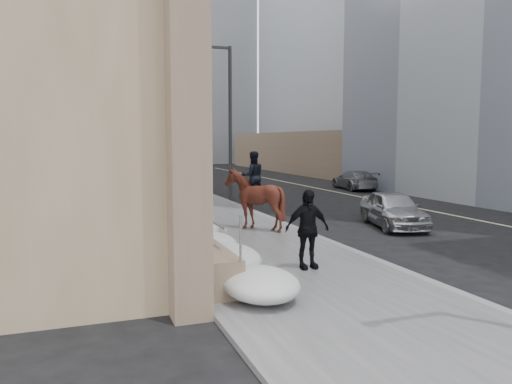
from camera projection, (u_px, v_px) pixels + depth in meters
ground at (285, 273)px, 12.19m from camera, size 140.00×140.00×0.00m
sidewalk at (194, 214)px, 21.54m from camera, size 5.00×80.00×0.12m
curb at (251, 211)px, 22.42m from camera, size 0.24×80.00×0.12m
lane_line at (398, 204)px, 25.10m from camera, size 0.15×70.00×0.01m
limestone_building at (61, 39)px, 28.15m from camera, size 6.10×44.00×18.00m
far_podium at (478, 163)px, 26.59m from camera, size 2.00×80.00×4.00m
bg_building_mid at (139, 61)px, 68.19m from camera, size 30.00×12.00×28.00m
bg_building_far at (64, 96)px, 76.43m from camera, size 24.00×12.00×20.00m
streetlight_mid at (227, 114)px, 25.73m from camera, size 1.71×0.24×8.00m
streetlight_far at (163, 125)px, 44.43m from camera, size 1.71×0.24×8.00m
traffic_signal at (183, 128)px, 33.05m from camera, size 4.10×0.22×6.00m
snow_bank at (168, 212)px, 19.24m from camera, size 1.70×18.10×0.76m
mounted_horse_left at (193, 197)px, 16.90m from camera, size 1.57×2.86×2.81m
mounted_horse_right at (254, 196)px, 17.39m from camera, size 1.84×2.04×2.72m
pedestrian at (307, 229)px, 12.07m from camera, size 1.14×0.48×1.94m
car_silver at (393, 209)px, 18.52m from camera, size 2.58×4.28×1.36m
car_grey at (354, 180)px, 32.53m from camera, size 2.24×4.48×1.25m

